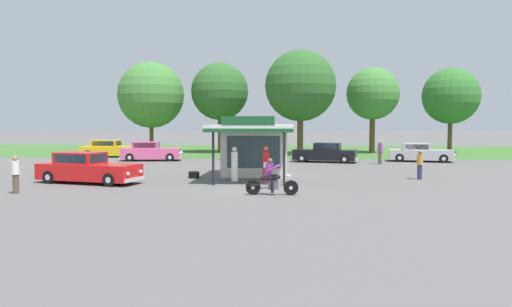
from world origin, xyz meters
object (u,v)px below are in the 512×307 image
Objects in this scene: motorcycle_with_rider at (271,180)px; parked_car_back_row_left at (151,152)px; parked_car_back_row_centre at (251,152)px; bystander_admiring_sedan at (15,174)px; featured_classic_sedan at (87,169)px; bystander_standing_back_lot at (420,164)px; parked_car_back_row_far_right at (420,153)px; parked_car_back_row_centre_left at (325,153)px; parked_car_back_row_right at (110,149)px; gas_pump_nearside at (235,166)px; gas_pump_offside at (266,166)px; bystander_strolling_foreground at (380,152)px; spare_tire_stack at (194,175)px.

motorcycle_with_rider reaches higher than parked_car_back_row_left.
parked_car_back_row_left is at bearing -169.44° from parked_car_back_row_centre.
featured_classic_sedan is at bearing 66.66° from bystander_admiring_sedan.
bystander_standing_back_lot is (17.46, 2.86, 0.12)m from featured_classic_sedan.
parked_car_back_row_left is 3.03× the size of bystander_admiring_sedan.
motorcycle_with_rider is 1.37× the size of bystander_admiring_sedan.
featured_classic_sedan reaches higher than parked_car_back_row_left.
parked_car_back_row_far_right is 0.99× the size of parked_car_back_row_centre_left.
parked_car_back_row_centre is at bearing -9.79° from parked_car_back_row_right.
gas_pump_nearside reaches higher than parked_car_back_row_centre_left.
gas_pump_offside is at bearing -53.21° from parked_car_back_row_left.
bystander_admiring_sedan is at bearing -78.95° from parked_car_back_row_right.
parked_car_back_row_left is (-8.12, -1.51, 0.03)m from parked_car_back_row_centre.
bystander_standing_back_lot is at bearing -68.23° from parked_car_back_row_centre_left.
parked_car_back_row_centre_left is at bearing 158.89° from bystander_strolling_foreground.
gas_pump_nearside reaches higher than bystander_standing_back_lot.
bystander_admiring_sedan is 2.77× the size of spare_tire_stack.
gas_pump_nearside is 0.35× the size of parked_car_back_row_right.
bystander_standing_back_lot is 20.16m from bystander_admiring_sedan.
parked_car_back_row_centre_left is at bearing 49.91° from bystander_admiring_sedan.
parked_car_back_row_far_right reaches higher than spare_tire_stack.
featured_classic_sedan reaches higher than bystander_standing_back_lot.
featured_classic_sedan is 3.62× the size of bystander_standing_back_lot.
spare_tire_stack is at bearing -141.60° from parked_car_back_row_far_right.
spare_tire_stack is at bearing -62.82° from parked_car_back_row_left.
gas_pump_offside reaches higher than parked_car_back_row_centre_left.
bystander_strolling_foreground is at bearing 64.30° from motorcycle_with_rider.
gas_pump_offside is 0.36× the size of parked_car_back_row_centre_left.
gas_pump_nearside is 15.98m from parked_car_back_row_left.
parked_car_back_row_centre reaches higher than spare_tire_stack.
spare_tire_stack is at bearing 143.23° from gas_pump_nearside.
featured_classic_sedan is 18.88m from parked_car_back_row_right.
featured_classic_sedan is 1.07× the size of parked_car_back_row_right.
bystander_admiring_sedan reaches higher than featured_classic_sedan.
bystander_standing_back_lot is (18.43, -11.34, 0.13)m from parked_car_back_row_left.
spare_tire_stack is at bearing -178.58° from bystander_standing_back_lot.
parked_car_back_row_right is at bearing 125.95° from motorcycle_with_rider.
featured_classic_sedan is 1.15× the size of parked_car_back_row_centre.
bystander_admiring_sedan is at bearing -177.89° from motorcycle_with_rider.
parked_car_back_row_far_right is 26.66m from parked_car_back_row_right.
parked_car_back_row_centre is at bearing 65.74° from bystander_admiring_sedan.
motorcycle_with_rider is 26.25m from parked_car_back_row_right.
gas_pump_nearside is 19.41m from parked_car_back_row_far_right.
parked_car_back_row_left reaches higher than parked_car_back_row_centre.
gas_pump_nearside is 1.07× the size of bystander_strolling_foreground.
gas_pump_nearside reaches higher than bystander_admiring_sedan.
parked_car_back_row_centre is (-2.43, 19.01, 0.03)m from motorcycle_with_rider.
motorcycle_with_rider is 0.45× the size of parked_car_back_row_left.
gas_pump_nearside reaches higher than motorcycle_with_rider.
gas_pump_nearside is at bearing 117.34° from motorcycle_with_rider.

